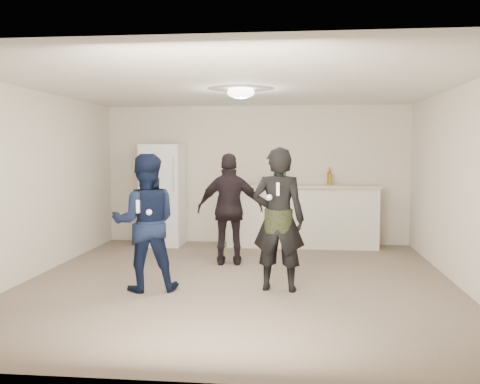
# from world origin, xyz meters

# --- Properties ---
(floor) EXTENTS (6.00, 6.00, 0.00)m
(floor) POSITION_xyz_m (0.00, 0.00, 0.00)
(floor) COLOR #6B5B4C
(floor) RESTS_ON ground
(ceiling) EXTENTS (6.00, 6.00, 0.00)m
(ceiling) POSITION_xyz_m (0.00, 0.00, 2.50)
(ceiling) COLOR silver
(ceiling) RESTS_ON wall_back
(wall_back) EXTENTS (6.00, 0.00, 6.00)m
(wall_back) POSITION_xyz_m (0.00, 3.00, 1.25)
(wall_back) COLOR beige
(wall_back) RESTS_ON floor
(wall_front) EXTENTS (6.00, 0.00, 6.00)m
(wall_front) POSITION_xyz_m (0.00, -3.00, 1.25)
(wall_front) COLOR beige
(wall_front) RESTS_ON floor
(wall_left) EXTENTS (0.00, 6.00, 6.00)m
(wall_left) POSITION_xyz_m (-2.75, 0.00, 1.25)
(wall_left) COLOR beige
(wall_left) RESTS_ON floor
(wall_right) EXTENTS (0.00, 6.00, 6.00)m
(wall_right) POSITION_xyz_m (2.75, 0.00, 1.25)
(wall_right) COLOR beige
(wall_right) RESTS_ON floor
(counter) EXTENTS (2.60, 0.56, 1.05)m
(counter) POSITION_xyz_m (0.84, 2.67, 0.53)
(counter) COLOR silver
(counter) RESTS_ON floor
(counter_top) EXTENTS (2.68, 0.64, 0.04)m
(counter_top) POSITION_xyz_m (0.84, 2.67, 1.07)
(counter_top) COLOR beige
(counter_top) RESTS_ON counter
(fridge) EXTENTS (0.70, 0.70, 1.80)m
(fridge) POSITION_xyz_m (-1.64, 2.60, 0.90)
(fridge) COLOR white
(fridge) RESTS_ON floor
(fridge_handle) EXTENTS (0.02, 0.02, 0.60)m
(fridge_handle) POSITION_xyz_m (-1.36, 2.23, 1.30)
(fridge_handle) COLOR silver
(fridge_handle) RESTS_ON fridge
(ceiling_dome) EXTENTS (0.36, 0.36, 0.16)m
(ceiling_dome) POSITION_xyz_m (0.00, 0.30, 2.45)
(ceiling_dome) COLOR white
(ceiling_dome) RESTS_ON ceiling
(shaker) EXTENTS (0.08, 0.08, 0.17)m
(shaker) POSITION_xyz_m (0.11, 2.65, 1.18)
(shaker) COLOR silver
(shaker) RESTS_ON counter_top
(man) EXTENTS (0.94, 0.81, 1.65)m
(man) POSITION_xyz_m (-1.08, -0.49, 0.83)
(man) COLOR #0F1D42
(man) RESTS_ON floor
(woman) EXTENTS (0.67, 0.48, 1.73)m
(woman) POSITION_xyz_m (0.52, -0.34, 0.87)
(woman) COLOR black
(woman) RESTS_ON floor
(camo_shorts) EXTENTS (0.34, 0.34, 0.28)m
(camo_shorts) POSITION_xyz_m (0.52, -0.34, 0.85)
(camo_shorts) COLOR #293719
(camo_shorts) RESTS_ON woman
(spectator) EXTENTS (1.01, 0.51, 1.65)m
(spectator) POSITION_xyz_m (-0.24, 1.07, 0.83)
(spectator) COLOR black
(spectator) RESTS_ON floor
(remote_man) EXTENTS (0.04, 0.04, 0.15)m
(remote_man) POSITION_xyz_m (-1.08, -0.77, 1.05)
(remote_man) COLOR white
(remote_man) RESTS_ON man
(nunchuk_man) EXTENTS (0.07, 0.07, 0.07)m
(nunchuk_man) POSITION_xyz_m (-0.96, -0.74, 0.98)
(nunchuk_man) COLOR white
(nunchuk_man) RESTS_ON man
(remote_woman) EXTENTS (0.04, 0.04, 0.15)m
(remote_woman) POSITION_xyz_m (0.52, -0.59, 1.25)
(remote_woman) COLOR white
(remote_woman) RESTS_ON woman
(nunchuk_woman) EXTENTS (0.07, 0.07, 0.07)m
(nunchuk_woman) POSITION_xyz_m (0.42, -0.56, 1.15)
(nunchuk_woman) COLOR white
(nunchuk_woman) RESTS_ON woman
(bottle_cluster) EXTENTS (1.14, 0.37, 0.25)m
(bottle_cluster) POSITION_xyz_m (0.81, 2.72, 1.20)
(bottle_cluster) COLOR #144823
(bottle_cluster) RESTS_ON counter_top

